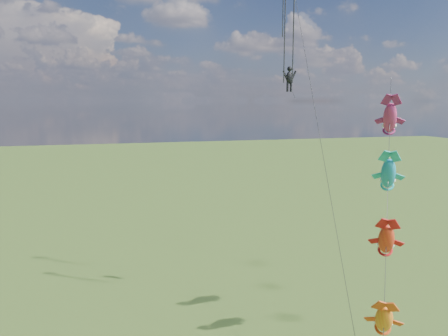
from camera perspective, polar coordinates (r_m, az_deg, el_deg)
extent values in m
cylinder|color=black|center=(26.58, 20.48, -7.22)|extent=(9.00, 13.06, 17.50)
ellipsoid|color=#F2A219|center=(24.69, 20.16, -18.03)|extent=(2.08, 2.47, 2.52)
ellipsoid|color=#E55119|center=(26.24, 20.44, -8.76)|extent=(2.08, 2.47, 2.52)
ellipsoid|color=blue|center=(28.39, 20.66, -0.69)|extent=(2.08, 2.47, 2.52)
ellipsoid|color=#D83365|center=(31.02, 20.86, 6.12)|extent=(2.08, 2.47, 2.52)
cylinder|color=black|center=(27.20, 12.61, 2.81)|extent=(2.59, 16.90, 26.19)
cylinder|color=black|center=(32.30, 7.92, 17.20)|extent=(0.08, 0.08, 7.34)
cylinder|color=black|center=(32.55, 8.97, 17.12)|extent=(0.08, 0.08, 7.34)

